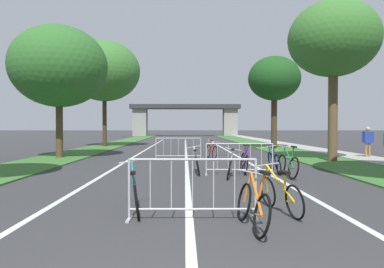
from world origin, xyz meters
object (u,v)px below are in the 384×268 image
object	(u,v)px
bicycle_teal_4	(136,194)
tree_right_oak_near	(333,40)
tree_left_oak_mid	(104,71)
crowd_barrier_second	(239,159)
tree_left_pine_near	(59,67)
crowd_barrier_third	(178,149)
bicycle_blue_6	(274,162)
bicycle_purple_5	(244,162)
bicycle_red_2	(211,151)
bicycle_green_1	(287,165)
bicycle_orange_0	(253,206)
bicycle_silver_3	(197,163)
bicycle_yellow_8	(280,194)
bicycle_white_7	(230,166)
tree_right_pine_far	(274,79)
pedestrian_in_red_jacket	(368,139)
crowd_barrier_nearest	(192,189)

from	to	relation	value
bicycle_teal_4	tree_right_oak_near	bearing A→B (deg)	42.04
tree_left_oak_mid	crowd_barrier_second	size ratio (longest dim) A/B	3.71
tree_left_pine_near	crowd_barrier_third	size ratio (longest dim) A/B	2.99
tree_right_oak_near	bicycle_blue_6	size ratio (longest dim) A/B	4.20
crowd_barrier_third	bicycle_purple_5	distance (m)	5.51
tree_right_oak_near	bicycle_red_2	xyz separation A→B (m)	(-5.31, 1.72, -5.10)
crowd_barrier_third	crowd_barrier_second	bearing A→B (deg)	-69.19
crowd_barrier_second	bicycle_blue_6	world-z (taller)	crowd_barrier_second
tree_right_oak_near	bicycle_green_1	xyz separation A→B (m)	(-3.43, -4.76, -5.09)
tree_left_oak_mid	bicycle_orange_0	xyz separation A→B (m)	(7.35, -22.49, -5.57)
bicycle_silver_3	bicycle_purple_5	distance (m)	1.62
bicycle_silver_3	bicycle_teal_4	bearing A→B (deg)	-103.22
bicycle_yellow_8	bicycle_teal_4	bearing A→B (deg)	165.07
bicycle_blue_6	bicycle_white_7	bearing A→B (deg)	-146.60
crowd_barrier_second	bicycle_blue_6	size ratio (longest dim) A/B	1.31
tree_right_pine_far	crowd_barrier_third	bearing A→B (deg)	-129.28
crowd_barrier_third	bicycle_blue_6	bearing A→B (deg)	-55.65
tree_right_oak_near	pedestrian_in_red_jacket	size ratio (longest dim) A/B	4.56
tree_left_pine_near	tree_right_oak_near	distance (m)	13.14
bicycle_red_2	bicycle_blue_6	size ratio (longest dim) A/B	0.96
crowd_barrier_second	bicycle_blue_6	xyz separation A→B (m)	(1.29, 0.56, -0.13)
bicycle_red_2	bicycle_yellow_8	size ratio (longest dim) A/B	1.04
tree_left_pine_near	crowd_barrier_nearest	xyz separation A→B (m)	(6.43, -11.89, -4.07)
bicycle_silver_3	crowd_barrier_nearest	bearing A→B (deg)	-92.41
tree_right_oak_near	crowd_barrier_nearest	distance (m)	12.69
tree_right_pine_far	crowd_barrier_second	distance (m)	15.15
crowd_barrier_second	bicycle_teal_4	xyz separation A→B (m)	(-2.69, -5.02, -0.17)
tree_left_oak_mid	bicycle_blue_6	xyz separation A→B (m)	(9.36, -15.84, -5.55)
crowd_barrier_second	bicycle_orange_0	world-z (taller)	crowd_barrier_second
tree_right_oak_near	bicycle_red_2	bearing A→B (deg)	162.06
crowd_barrier_third	bicycle_silver_3	xyz separation A→B (m)	(0.73, -5.05, -0.16)
tree_left_pine_near	crowd_barrier_nearest	distance (m)	14.12
tree_left_pine_near	crowd_barrier_second	xyz separation A→B (m)	(8.08, -6.38, -4.07)
pedestrian_in_red_jacket	tree_left_pine_near	bearing A→B (deg)	-176.45
tree_right_pine_far	bicycle_red_2	size ratio (longest dim) A/B	4.02
bicycle_yellow_8	tree_right_oak_near	bearing A→B (deg)	48.91
tree_left_oak_mid	crowd_barrier_nearest	xyz separation A→B (m)	(6.43, -21.91, -5.41)
bicycle_yellow_8	pedestrian_in_red_jacket	world-z (taller)	pedestrian_in_red_jacket
tree_left_pine_near	crowd_barrier_third	world-z (taller)	tree_left_pine_near
tree_left_oak_mid	bicycle_green_1	world-z (taller)	tree_left_oak_mid
bicycle_purple_5	tree_left_oak_mid	bearing A→B (deg)	-59.79
tree_right_pine_far	bicycle_silver_3	bearing A→B (deg)	-114.30
crowd_barrier_third	bicycle_green_1	xyz separation A→B (m)	(3.51, -6.06, -0.13)
tree_right_oak_near	tree_right_pine_far	world-z (taller)	tree_right_oak_near
bicycle_green_1	bicycle_silver_3	bearing A→B (deg)	153.71
bicycle_green_1	pedestrian_in_red_jacket	distance (m)	8.95
tree_left_pine_near	bicycle_orange_0	world-z (taller)	tree_left_pine_near
bicycle_red_2	tree_right_pine_far	bearing A→B (deg)	-137.41
tree_right_oak_near	bicycle_teal_4	size ratio (longest dim) A/B	4.45
tree_right_pine_far	bicycle_red_2	bearing A→B (deg)	-123.12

